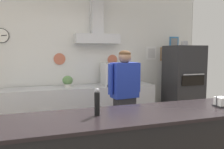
{
  "coord_description": "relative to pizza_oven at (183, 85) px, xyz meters",
  "views": [
    {
      "loc": [
        -1.03,
        -2.4,
        1.59
      ],
      "look_at": [
        -0.01,
        0.71,
        1.25
      ],
      "focal_mm": 36.9,
      "sensor_mm": 36.0,
      "label": 1
    }
  ],
  "objects": [
    {
      "name": "potted_sage",
      "position": [
        -2.45,
        0.27,
        0.15
      ],
      "size": [
        0.2,
        0.2,
        0.22
      ],
      "color": "beige",
      "rests_on": "back_prep_counter"
    },
    {
      "name": "napkin_holder",
      "position": [
        -1.18,
        -2.31,
        0.2
      ],
      "size": [
        0.14,
        0.13,
        0.11
      ],
      "color": "#262628",
      "rests_on": "service_counter"
    },
    {
      "name": "pepper_grinder",
      "position": [
        -2.51,
        -2.25,
        0.28
      ],
      "size": [
        0.05,
        0.05,
        0.25
      ],
      "color": "black",
      "rests_on": "service_counter"
    },
    {
      "name": "espresso_machine",
      "position": [
        -1.49,
        0.27,
        0.26
      ],
      "size": [
        0.48,
        0.52,
        0.46
      ],
      "color": "silver",
      "rests_on": "back_prep_counter"
    },
    {
      "name": "shop_worker",
      "position": [
        -1.75,
        -1.0,
        0.01
      ],
      "size": [
        0.55,
        0.27,
        1.6
      ],
      "rotation": [
        0.0,
        0.0,
        3.29
      ],
      "color": "#232328",
      "rests_on": "ground_plane"
    },
    {
      "name": "pizza_oven",
      "position": [
        0.0,
        0.0,
        0.0
      ],
      "size": [
        0.71,
        0.67,
        1.8
      ],
      "color": "#232326",
      "rests_on": "ground_plane"
    },
    {
      "name": "back_prep_counter",
      "position": [
        -2.18,
        0.29,
        -0.42
      ],
      "size": [
        2.98,
        0.59,
        0.88
      ],
      "color": "#B7BABF",
      "rests_on": "ground_plane"
    },
    {
      "name": "back_wall_assembly",
      "position": [
        -1.97,
        0.5,
        0.77
      ],
      "size": [
        5.29,
        2.8,
        3.03
      ],
      "color": "#9E9E99",
      "rests_on": "ground_plane"
    },
    {
      "name": "potted_basil",
      "position": [
        -1.07,
        0.27,
        0.15
      ],
      "size": [
        0.14,
        0.14,
        0.21
      ],
      "color": "#9E563D",
      "rests_on": "back_prep_counter"
    }
  ]
}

